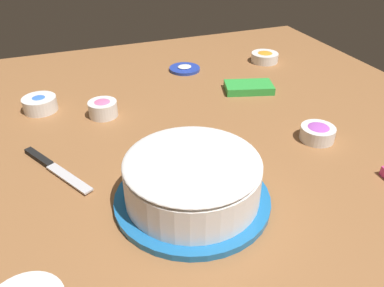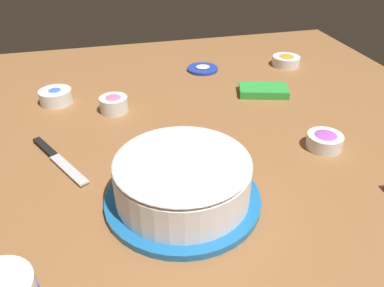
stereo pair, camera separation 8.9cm
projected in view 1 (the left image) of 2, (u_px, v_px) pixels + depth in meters
ground_plane at (192, 137)px, 0.98m from camera, size 1.54×1.54×0.00m
frosted_cake at (192, 181)px, 0.75m from camera, size 0.31×0.31×0.11m
frosting_tub_lid at (185, 69)px, 1.35m from camera, size 0.11×0.11×0.02m
spreading_knife at (51, 166)px, 0.87m from camera, size 0.13×0.22×0.01m
sprinkle_bowl_pink at (103, 108)px, 1.06m from camera, size 0.08×0.08×0.05m
sprinkle_bowl_rainbow at (318, 132)px, 0.96m from camera, size 0.08×0.08×0.04m
sprinkle_bowl_blue at (40, 103)px, 1.09m from camera, size 0.09×0.09×0.04m
sprinkle_bowl_orange at (265, 57)px, 1.41m from camera, size 0.10×0.10×0.04m
candy_box_upper at (249, 87)px, 1.21m from camera, size 0.16×0.12×0.02m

